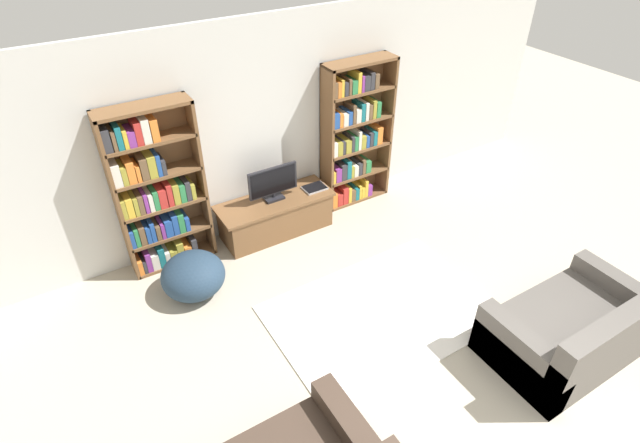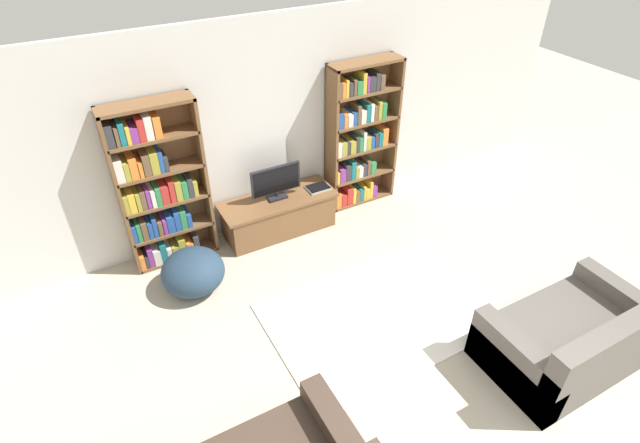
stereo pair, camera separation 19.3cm
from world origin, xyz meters
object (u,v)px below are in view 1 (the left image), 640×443
tv_stand (276,215)px  television (273,183)px  bookshelf_left (155,194)px  bookshelf_right (353,137)px  couch_right_sofa (573,331)px  laptop (314,188)px  beanbag_ottoman (193,276)px

tv_stand → television: bearing=90.0°
bookshelf_left → tv_stand: bookshelf_left is taller
bookshelf_left → bookshelf_right: 2.61m
tv_stand → bookshelf_right: bearing=7.0°
couch_right_sofa → bookshelf_right: bearing=94.7°
bookshelf_right → television: size_ratio=3.07×
bookshelf_left → bookshelf_right: size_ratio=1.00×
laptop → couch_right_sofa: size_ratio=0.18×
television → laptop: 0.59m
laptop → beanbag_ottoman: (-1.83, -0.49, -0.26)m
tv_stand → beanbag_ottoman: 1.39m
television → couch_right_sofa: (1.53, -3.22, -0.44)m
television → beanbag_ottoman: size_ratio=0.93×
laptop → couch_right_sofa: couch_right_sofa is taller
television → laptop: (0.55, -0.06, -0.22)m
beanbag_ottoman → tv_stand: bearing=22.6°
beanbag_ottoman → television: bearing=23.4°
bookshelf_right → couch_right_sofa: bearing=-85.3°
television → beanbag_ottoman: (-1.28, -0.55, -0.48)m
laptop → beanbag_ottoman: 1.91m
television → couch_right_sofa: television is taller
television → beanbag_ottoman: bearing=-156.6°
laptop → couch_right_sofa: bearing=-72.7°
bookshelf_left → beanbag_ottoman: bearing=-83.6°
bookshelf_right → laptop: bookshelf_right is taller
bookshelf_right → television: bearing=-174.0°
bookshelf_left → bookshelf_right: same height
bookshelf_right → bookshelf_left: bearing=-180.0°
bookshelf_right → couch_right_sofa: 3.43m
tv_stand → laptop: (0.55, -0.04, 0.25)m
bookshelf_left → laptop: size_ratio=6.78×
couch_right_sofa → beanbag_ottoman: (-2.81, 2.66, -0.03)m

